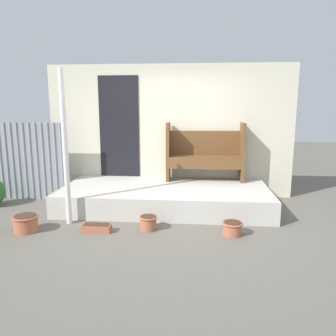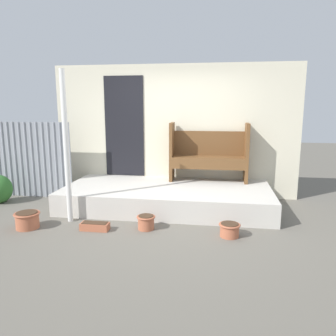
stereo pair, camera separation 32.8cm
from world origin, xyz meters
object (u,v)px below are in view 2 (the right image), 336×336
bench (209,152)px  planter_box_rect (95,226)px  flower_pot_right (230,229)px  support_post (66,148)px  flower_pot_left (27,219)px  flower_pot_middle (146,222)px

bench → planter_box_rect: 2.61m
flower_pot_right → planter_box_rect: flower_pot_right is taller
planter_box_rect → support_post: bearing=149.8°
bench → flower_pot_left: 3.36m
flower_pot_middle → planter_box_rect: bearing=-168.6°
flower_pot_left → support_post: bearing=37.8°
support_post → flower_pot_right: support_post is taller
support_post → flower_pot_left: bearing=-142.2°
flower_pot_left → planter_box_rect: size_ratio=0.91×
flower_pot_left → flower_pot_right: size_ratio=1.25×
flower_pot_middle → flower_pot_right: flower_pot_middle is taller
support_post → flower_pot_middle: size_ratio=8.39×
support_post → flower_pot_right: (2.49, -0.25, -1.06)m
support_post → flower_pot_middle: (1.27, -0.16, -1.05)m
bench → flower_pot_middle: size_ratio=5.29×
planter_box_rect → flower_pot_middle: bearing=11.4°
bench → flower_pot_left: bearing=-144.1°
bench → flower_pot_right: (0.37, -1.82, -0.83)m
bench → planter_box_rect: size_ratio=3.52×
flower_pot_left → flower_pot_right: bearing=2.6°
bench → flower_pot_right: bearing=-79.4°
flower_pot_middle → flower_pot_right: 1.22m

